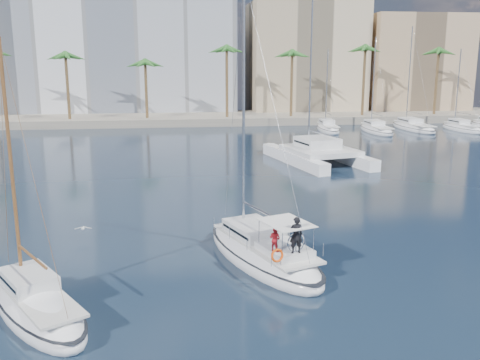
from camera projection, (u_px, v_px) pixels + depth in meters
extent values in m
plane|color=black|center=(220.00, 249.00, 29.42)|extent=(160.00, 160.00, 0.00)
cube|color=gray|center=(186.00, 118.00, 88.29)|extent=(120.00, 14.00, 1.20)
cube|color=white|center=(115.00, 37.00, 95.45)|extent=(42.00, 16.00, 28.00)
cube|color=#CAB491|center=(305.00, 60.00, 97.64)|extent=(20.00, 14.00, 20.00)
cube|color=tan|center=(413.00, 66.00, 98.40)|extent=(18.00, 12.00, 18.00)
cylinder|color=brown|center=(187.00, 91.00, 83.39)|extent=(0.44, 0.44, 10.50)
sphere|color=#2C6625|center=(186.00, 57.00, 82.23)|extent=(3.60, 3.60, 3.60)
cylinder|color=brown|center=(394.00, 90.00, 87.60)|extent=(0.44, 0.44, 10.50)
sphere|color=#2C6625|center=(397.00, 57.00, 86.44)|extent=(3.60, 3.60, 3.60)
ellipsoid|color=white|center=(262.00, 256.00, 27.50)|extent=(6.41, 10.52, 2.08)
ellipsoid|color=black|center=(262.00, 250.00, 27.43)|extent=(6.47, 10.62, 0.18)
cube|color=silver|center=(264.00, 242.00, 27.16)|extent=(4.69, 7.85, 0.12)
cube|color=silver|center=(254.00, 229.00, 28.08)|extent=(3.14, 3.82, 0.60)
cube|color=black|center=(254.00, 229.00, 28.08)|extent=(3.02, 3.46, 0.14)
cylinder|color=#B7BABF|center=(244.00, 108.00, 27.70)|extent=(0.15, 0.15, 13.16)
cylinder|color=#B7BABF|center=(262.00, 211.00, 27.06)|extent=(1.48, 3.85, 0.11)
cube|color=silver|center=(285.00, 250.00, 25.43)|extent=(2.64, 3.01, 0.36)
cube|color=white|center=(286.00, 223.00, 25.04)|extent=(2.64, 3.01, 0.04)
torus|color=silver|center=(296.00, 242.00, 24.44)|extent=(0.92, 0.38, 0.96)
torus|color=#E5470C|center=(277.00, 256.00, 23.63)|extent=(0.66, 0.40, 0.64)
imported|color=black|center=(296.00, 235.00, 24.30)|extent=(0.66, 0.46, 1.72)
imported|color=#AA1A22|center=(275.00, 239.00, 24.63)|extent=(0.73, 0.72, 1.18)
ellipsoid|color=white|center=(37.00, 310.00, 21.62)|extent=(6.41, 8.21, 1.90)
ellipsoid|color=black|center=(37.00, 304.00, 21.56)|extent=(6.47, 8.29, 0.18)
cube|color=silver|center=(37.00, 295.00, 21.35)|extent=(4.72, 6.11, 0.12)
cube|color=silver|center=(29.00, 279.00, 21.97)|extent=(2.84, 3.15, 0.60)
cube|color=black|center=(29.00, 279.00, 21.97)|extent=(2.70, 2.89, 0.14)
cylinder|color=brown|center=(11.00, 164.00, 21.64)|extent=(0.15, 0.15, 9.99)
cylinder|color=brown|center=(32.00, 256.00, 21.18)|extent=(1.81, 2.83, 0.11)
cube|color=white|center=(293.00, 158.00, 53.18)|extent=(4.00, 12.83, 1.10)
cube|color=white|center=(340.00, 155.00, 54.92)|extent=(4.00, 12.83, 1.10)
cube|color=silver|center=(320.00, 150.00, 53.29)|extent=(7.25, 8.19, 0.50)
cube|color=silver|center=(317.00, 142.00, 53.73)|extent=(4.30, 4.55, 1.00)
cube|color=black|center=(317.00, 142.00, 53.72)|extent=(4.21, 4.05, 0.18)
cylinder|color=#B7BABF|center=(311.00, 60.00, 53.71)|extent=(0.18, 0.18, 17.17)
ellipsoid|color=silver|center=(83.00, 228.00, 30.98)|extent=(0.20, 0.38, 0.18)
sphere|color=silver|center=(83.00, 227.00, 31.15)|extent=(0.10, 0.10, 0.10)
cube|color=gray|center=(78.00, 228.00, 30.94)|extent=(0.44, 0.16, 0.10)
cube|color=gray|center=(88.00, 228.00, 31.01)|extent=(0.44, 0.16, 0.10)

